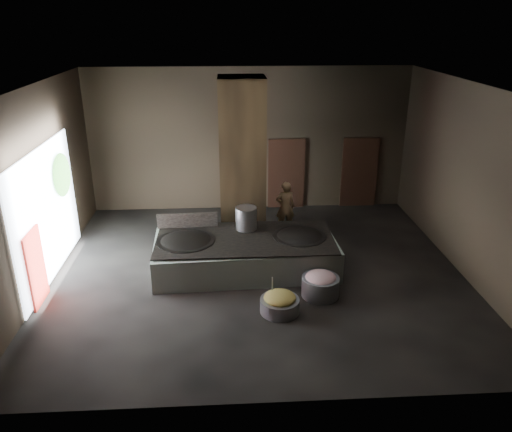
{
  "coord_description": "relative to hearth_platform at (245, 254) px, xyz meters",
  "views": [
    {
      "loc": [
        -0.7,
        -10.93,
        5.94
      ],
      "look_at": [
        -0.01,
        0.61,
        1.25
      ],
      "focal_mm": 35.0,
      "sensor_mm": 36.0,
      "label": 1
    }
  ],
  "objects": [
    {
      "name": "floor",
      "position": [
        0.3,
        -0.22,
        -0.44
      ],
      "size": [
        10.0,
        9.0,
        0.1
      ],
      "primitive_type": "cube",
      "color": "black",
      "rests_on": "ground"
    },
    {
      "name": "veg_basin",
      "position": [
        0.66,
        -2.03,
        -0.23
      ],
      "size": [
        1.06,
        1.06,
        0.31
      ],
      "primitive_type": "cylinder",
      "rotation": [
        0.0,
        0.0,
        0.31
      ],
      "color": "slate",
      "rests_on": "ground"
    },
    {
      "name": "wok_left",
      "position": [
        -1.45,
        -0.05,
        0.36
      ],
      "size": [
        1.4,
        1.4,
        0.39
      ],
      "primitive_type": "ellipsoid",
      "color": "black",
      "rests_on": "hearth_platform"
    },
    {
      "name": "ceiling",
      "position": [
        0.3,
        -0.22,
        4.16
      ],
      "size": [
        10.0,
        9.0,
        0.1
      ],
      "primitive_type": "cube",
      "color": "black",
      "rests_on": "back_wall"
    },
    {
      "name": "pillar",
      "position": [
        0.0,
        1.68,
        1.86
      ],
      "size": [
        1.2,
        1.2,
        4.5
      ],
      "primitive_type": "cube",
      "color": "black",
      "rests_on": "ground"
    },
    {
      "name": "doorway_near",
      "position": [
        1.5,
        4.23,
        0.71
      ],
      "size": [
        1.18,
        0.08,
        2.38
      ],
      "primitive_type": "cube",
      "color": "black",
      "rests_on": "ground"
    },
    {
      "name": "left_opening",
      "position": [
        -4.65,
        -0.02,
        1.21
      ],
      "size": [
        0.04,
        4.2,
        3.1
      ],
      "primitive_type": "cube",
      "color": "white",
      "rests_on": "ground"
    },
    {
      "name": "right_wall",
      "position": [
        5.35,
        -0.22,
        1.86
      ],
      "size": [
        0.1,
        9.0,
        4.5
      ],
      "primitive_type": "cube",
      "color": "black",
      "rests_on": "ground"
    },
    {
      "name": "splash_guard",
      "position": [
        -1.45,
        0.75,
        0.64
      ],
      "size": [
        1.55,
        0.13,
        0.39
      ],
      "primitive_type": "cube",
      "rotation": [
        0.0,
        0.0,
        0.05
      ],
      "color": "black",
      "rests_on": "hearth_platform"
    },
    {
      "name": "meat_basin",
      "position": [
        1.64,
        -1.42,
        -0.15
      ],
      "size": [
        1.1,
        1.1,
        0.46
      ],
      "primitive_type": "cylinder",
      "rotation": [
        0.0,
        0.0,
        0.39
      ],
      "color": "slate",
      "rests_on": "ground"
    },
    {
      "name": "wok_right",
      "position": [
        1.35,
        0.05,
        0.36
      ],
      "size": [
        1.3,
        1.3,
        0.37
      ],
      "primitive_type": "ellipsoid",
      "color": "black",
      "rests_on": "hearth_platform"
    },
    {
      "name": "ladle",
      "position": [
        0.51,
        -1.88,
        0.16
      ],
      "size": [
        0.07,
        0.33,
        0.6
      ],
      "primitive_type": "cylinder",
      "rotation": [
        0.49,
        0.0,
        -0.13
      ],
      "color": "#AEB1B6",
      "rests_on": "veg_basin"
    },
    {
      "name": "stock_pot",
      "position": [
        0.05,
        0.55,
        0.74
      ],
      "size": [
        0.54,
        0.54,
        0.58
      ],
      "primitive_type": "cylinder",
      "color": "#AEB1B6",
      "rests_on": "hearth_platform"
    },
    {
      "name": "doorway_near_glow",
      "position": [
        1.6,
        4.32,
        0.66
      ],
      "size": [
        0.77,
        0.04,
        1.81
      ],
      "primitive_type": "cube",
      "color": "#8C6647",
      "rests_on": "ground"
    },
    {
      "name": "tree_silhouette",
      "position": [
        -4.55,
        1.08,
        1.81
      ],
      "size": [
        0.28,
        1.1,
        1.1
      ],
      "primitive_type": "ellipsoid",
      "color": "#194714",
      "rests_on": "left_opening"
    },
    {
      "name": "meat_fill",
      "position": [
        1.64,
        -1.42,
        0.06
      ],
      "size": [
        0.7,
        0.7,
        0.27
      ],
      "primitive_type": "ellipsoid",
      "color": "#B46C77",
      "rests_on": "meat_basin"
    },
    {
      "name": "platform_cap",
      "position": [
        0.0,
        0.0,
        0.43
      ],
      "size": [
        4.35,
        2.09,
        0.03
      ],
      "primitive_type": "cube",
      "color": "black",
      "rests_on": "hearth_platform"
    },
    {
      "name": "hearth_platform",
      "position": [
        0.0,
        0.0,
        0.0
      ],
      "size": [
        4.54,
        2.33,
        0.77
      ],
      "primitive_type": "cube",
      "rotation": [
        0.0,
        0.0,
        0.05
      ],
      "color": "silver",
      "rests_on": "ground"
    },
    {
      "name": "doorway_far",
      "position": [
        3.9,
        4.23,
        0.71
      ],
      "size": [
        1.18,
        0.08,
        2.38
      ],
      "primitive_type": "cube",
      "color": "black",
      "rests_on": "ground"
    },
    {
      "name": "cook",
      "position": [
        1.25,
        2.21,
        0.38
      ],
      "size": [
        0.58,
        0.4,
        1.53
      ],
      "primitive_type": "imported",
      "rotation": [
        0.0,
        0.0,
        3.21
      ],
      "color": "#97734D",
      "rests_on": "ground"
    },
    {
      "name": "doorway_far_glow",
      "position": [
        3.67,
        4.36,
        0.66
      ],
      "size": [
        0.89,
        0.04,
        2.11
      ],
      "primitive_type": "cube",
      "color": "#8C6647",
      "rests_on": "ground"
    },
    {
      "name": "left_wall",
      "position": [
        -4.75,
        -0.22,
        1.86
      ],
      "size": [
        0.1,
        9.0,
        4.5
      ],
      "primitive_type": "cube",
      "color": "black",
      "rests_on": "ground"
    },
    {
      "name": "pavilion_sliver",
      "position": [
        -4.58,
        -1.32,
        0.46
      ],
      "size": [
        0.05,
        0.9,
        1.7
      ],
      "primitive_type": "cube",
      "color": "maroon",
      "rests_on": "ground"
    },
    {
      "name": "front_wall",
      "position": [
        0.3,
        -4.77,
        1.86
      ],
      "size": [
        10.0,
        0.1,
        4.5
      ],
      "primitive_type": "cube",
      "color": "black",
      "rests_on": "ground"
    },
    {
      "name": "wok_left_rim",
      "position": [
        -1.45,
        -0.05,
        0.43
      ],
      "size": [
        1.43,
        1.43,
        0.05
      ],
      "primitive_type": "cylinder",
      "color": "black",
      "rests_on": "hearth_platform"
    },
    {
      "name": "veg_fill",
      "position": [
        0.66,
        -2.03,
        -0.04
      ],
      "size": [
        0.69,
        0.69,
        0.21
      ],
      "primitive_type": "ellipsoid",
      "color": "olive",
      "rests_on": "veg_basin"
    },
    {
      "name": "back_wall",
      "position": [
        0.3,
        4.33,
        1.86
      ],
      "size": [
        10.0,
        0.1,
        4.5
      ],
      "primitive_type": "cube",
      "color": "black",
      "rests_on": "ground"
    },
    {
      "name": "wok_right_rim",
      "position": [
        1.35,
        0.05,
        0.43
      ],
      "size": [
        1.33,
        1.33,
        0.05
      ],
      "primitive_type": "cylinder",
      "color": "black",
      "rests_on": "hearth_platform"
    }
  ]
}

